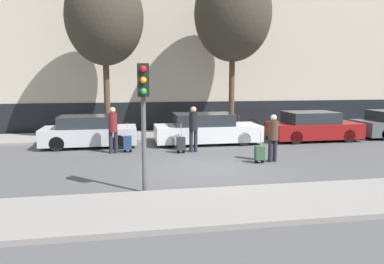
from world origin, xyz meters
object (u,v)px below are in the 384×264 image
object	(u,v)px
parked_car_0	(89,132)
parked_car_2	(313,127)
parked_car_1	(206,129)
traffic_light	(143,102)
trolley_center	(181,144)
pedestrian_center	(193,126)
pedestrian_right	(273,135)
bare_tree_near_crossing	(104,18)
pedestrian_left	(113,127)
trolley_left	(128,143)
parked_bicycle	(242,126)
bare_tree_down_street	(233,14)
trolley_right	(260,153)

from	to	relation	value
parked_car_0	parked_car_2	size ratio (longest dim) A/B	0.94
parked_car_1	traffic_light	distance (m)	7.81
trolley_center	pedestrian_center	bearing A→B (deg)	17.13
parked_car_2	pedestrian_right	size ratio (longest dim) A/B	2.50
parked_car_0	bare_tree_near_crossing	xyz separation A→B (m)	(0.75, 1.44, 4.99)
pedestrian_left	pedestrian_center	size ratio (longest dim) A/B	1.00
parked_car_2	trolley_left	bearing A→B (deg)	-170.86
traffic_light	parked_car_0	bearing A→B (deg)	105.69
parked_car_0	parked_bicycle	bearing A→B (deg)	14.71
parked_car_2	parked_car_1	bearing A→B (deg)	179.66
bare_tree_down_street	parked_car_2	bearing A→B (deg)	-28.26
parked_car_1	trolley_left	xyz separation A→B (m)	(-3.50, -1.42, -0.26)
pedestrian_left	pedestrian_right	distance (m)	6.10
trolley_right	parked_car_1	bearing A→B (deg)	103.13
trolley_left	pedestrian_right	distance (m)	5.67
traffic_light	parked_car_2	bearing A→B (deg)	39.92
traffic_light	pedestrian_left	bearing A→B (deg)	99.54
trolley_left	trolley_center	bearing A→B (deg)	-14.61
parked_car_0	trolley_right	size ratio (longest dim) A/B	3.46
trolley_center	trolley_right	world-z (taller)	trolley_center
parked_car_2	traffic_light	size ratio (longest dim) A/B	1.28
parked_car_0	trolley_center	bearing A→B (deg)	-29.86
parked_car_2	pedestrian_left	bearing A→B (deg)	-170.96
bare_tree_down_street	parked_bicycle	bearing A→B (deg)	23.82
trolley_center	trolley_right	distance (m)	3.27
pedestrian_left	traffic_light	world-z (taller)	traffic_light
pedestrian_left	trolley_right	bearing A→B (deg)	144.47
parked_car_1	parked_car_2	world-z (taller)	parked_car_1
trolley_left	pedestrian_left	bearing A→B (deg)	-172.59
pedestrian_right	bare_tree_down_street	world-z (taller)	bare_tree_down_street
pedestrian_left	bare_tree_near_crossing	bearing A→B (deg)	-91.47
trolley_center	trolley_left	bearing A→B (deg)	165.39
pedestrian_left	trolley_left	xyz separation A→B (m)	(0.55, 0.07, -0.65)
traffic_light	parked_car_1	bearing A→B (deg)	65.76
parked_car_2	trolley_center	xyz separation A→B (m)	(-6.58, -1.93, -0.27)
parked_car_2	trolley_left	size ratio (longest dim) A/B	3.50
pedestrian_center	bare_tree_near_crossing	xyz separation A→B (m)	(-3.45, 3.39, 4.58)
trolley_center	parked_bicycle	world-z (taller)	trolley_center
pedestrian_left	bare_tree_near_crossing	xyz separation A→B (m)	(-0.32, 3.09, 4.58)
trolley_center	trolley_right	xyz separation A→B (m)	(2.41, -2.21, -0.02)
trolley_left	trolley_center	world-z (taller)	trolley_left
trolley_right	bare_tree_down_street	xyz separation A→B (m)	(0.72, 5.99, 5.63)
parked_car_2	parked_bicycle	world-z (taller)	parked_car_2
pedestrian_right	trolley_center	bearing A→B (deg)	130.12
parked_car_0	parked_car_2	xyz separation A→B (m)	(10.26, -0.19, 0.01)
pedestrian_right	traffic_light	bearing A→B (deg)	-162.55
parked_car_0	bare_tree_near_crossing	size ratio (longest dim) A/B	0.51
parked_car_1	pedestrian_center	world-z (taller)	pedestrian_center
pedestrian_center	trolley_center	xyz separation A→B (m)	(-0.53, -0.16, -0.66)
pedestrian_left	trolley_right	distance (m)	5.73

